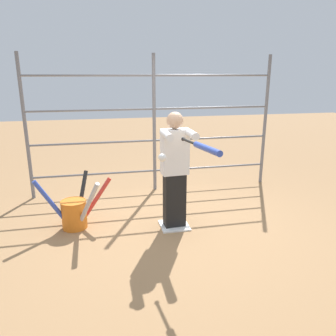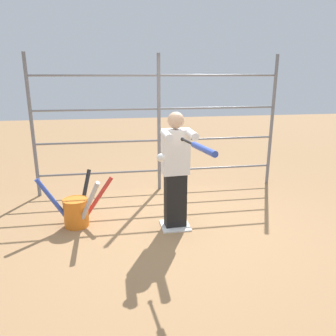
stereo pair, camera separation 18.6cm
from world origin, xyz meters
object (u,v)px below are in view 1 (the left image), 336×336
Objects in this scene: batter at (175,167)px; baseball_bat_swinging at (204,147)px; softball_in_flight at (162,158)px; bat_bucket at (75,212)px.

batter reaches higher than baseball_bat_swinging.
softball_in_flight is (0.28, 0.55, 0.29)m from batter.
batter is 1.74× the size of baseball_bat_swinging.
batter is 1.54m from bat_bucket.
baseball_bat_swinging is 0.59m from softball_in_flight.
softball_in_flight is 0.09× the size of bat_bucket.
batter is 0.68m from softball_in_flight.
baseball_bat_swinging is at bearing 129.74° from softball_in_flight.
batter is 1.09m from baseball_bat_swinging.
batter is at bearing -85.68° from baseball_bat_swinging.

